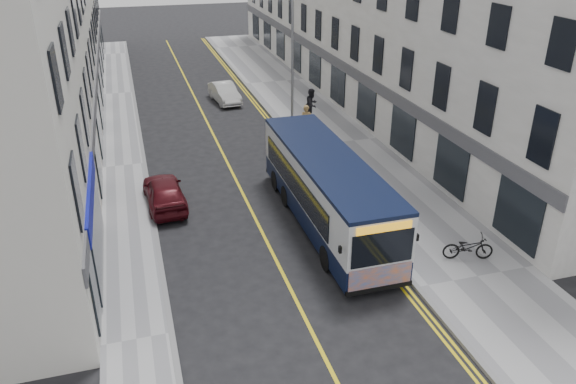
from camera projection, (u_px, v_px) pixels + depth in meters
ground at (290, 289)px, 18.52m from camera, size 140.00×140.00×0.00m
pavement_east at (338, 143)px, 30.43m from camera, size 4.50×64.00×0.12m
pavement_west at (124, 166)px, 27.59m from camera, size 2.00×64.00×0.12m
kerb_east at (298, 147)px, 29.86m from camera, size 0.18×64.00×0.13m
kerb_west at (145, 164)px, 27.84m from camera, size 0.18×64.00×0.13m
road_centre_line at (224, 156)px, 28.88m from camera, size 0.12×64.00×0.01m
road_dbl_yellow_inner at (290, 149)px, 29.77m from camera, size 0.10×64.00×0.01m
road_dbl_yellow_outer at (294, 149)px, 29.82m from camera, size 0.10×64.00×0.01m
terrace_west at (31, 8)px, 31.52m from camera, size 6.00×46.00×13.00m
streetlamp at (291, 58)px, 29.73m from camera, size 1.32×0.18×8.00m
city_bus at (327, 188)px, 21.74m from camera, size 2.37×10.11×2.93m
bicycle at (468, 247)px, 19.78m from camera, size 1.88×1.09×0.93m
pedestrian_near at (306, 122)px, 30.53m from camera, size 0.81×0.69×1.87m
pedestrian_far at (312, 104)px, 33.38m from camera, size 1.17×1.14×1.90m
car_white at (225, 93)px, 37.21m from camera, size 1.72×3.90×1.24m
car_maroon at (164, 192)px, 23.62m from camera, size 1.76×3.95×1.32m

